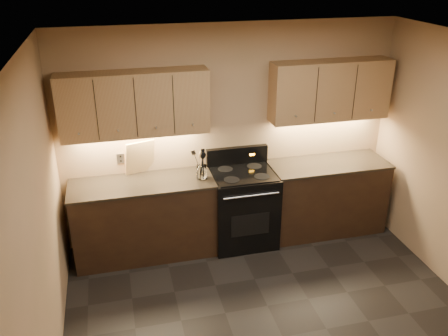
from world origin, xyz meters
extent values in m
plane|color=silver|center=(0.00, 0.00, 2.60)|extent=(4.00, 4.00, 0.00)
cube|color=tan|center=(0.00, 2.00, 1.30)|extent=(4.00, 0.04, 2.60)
cube|color=tan|center=(-2.00, 0.00, 1.30)|extent=(0.04, 4.00, 2.60)
cube|color=black|center=(-1.10, 1.70, 0.45)|extent=(1.60, 0.60, 0.90)
cube|color=#3A3125|center=(-1.10, 1.70, 0.92)|extent=(1.62, 0.62, 0.03)
cube|color=black|center=(1.18, 1.70, 0.45)|extent=(1.44, 0.60, 0.90)
cube|color=#3A3125|center=(1.18, 1.70, 0.92)|extent=(1.46, 0.62, 0.03)
cube|color=black|center=(0.08, 1.68, 0.46)|extent=(0.76, 0.65, 0.92)
cube|color=black|center=(0.08, 1.68, 0.93)|extent=(0.70, 0.60, 0.01)
cube|color=black|center=(0.08, 1.96, 1.03)|extent=(0.76, 0.07, 0.22)
cube|color=orange|center=(0.26, 1.92, 1.04)|extent=(0.06, 0.00, 0.03)
cylinder|color=silver|center=(0.08, 1.34, 0.80)|extent=(0.65, 0.02, 0.02)
cube|color=black|center=(0.08, 1.35, 0.41)|extent=(0.46, 0.00, 0.28)
cylinder|color=black|center=(-0.10, 1.53, 0.93)|extent=(0.18, 0.18, 0.00)
cylinder|color=black|center=(0.26, 1.53, 0.93)|extent=(0.18, 0.18, 0.00)
cylinder|color=black|center=(-0.10, 1.82, 0.93)|extent=(0.18, 0.18, 0.00)
cylinder|color=black|center=(0.26, 1.82, 0.93)|extent=(0.18, 0.18, 0.00)
cube|color=#A58552|center=(-1.10, 1.85, 1.80)|extent=(1.60, 0.30, 0.70)
cube|color=#A58552|center=(1.18, 1.85, 1.80)|extent=(1.44, 0.30, 0.70)
cube|color=#B2B5BA|center=(-1.30, 1.99, 1.12)|extent=(0.08, 0.01, 0.12)
cylinder|color=white|center=(-0.42, 1.65, 1.01)|extent=(0.14, 0.14, 0.16)
cylinder|color=white|center=(-0.42, 1.65, 0.94)|extent=(0.12, 0.12, 0.02)
cube|color=tan|center=(-1.08, 1.94, 1.14)|extent=(0.36, 0.21, 0.42)
camera|label=1|loc=(-1.34, -3.14, 3.28)|focal=38.00mm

